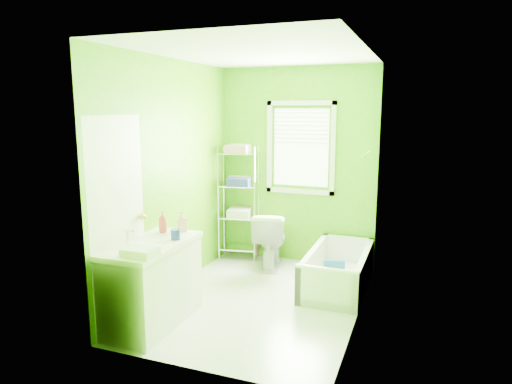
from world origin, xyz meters
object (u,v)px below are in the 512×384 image
(toilet, at_px, (270,239))
(vanity, at_px, (152,281))
(wire_shelf_unit, at_px, (240,190))
(bathtub, at_px, (338,275))

(toilet, relative_size, vanity, 0.69)
(toilet, relative_size, wire_shelf_unit, 0.47)
(bathtub, distance_m, vanity, 2.17)
(toilet, xyz_separation_m, wire_shelf_unit, (-0.51, 0.20, 0.59))
(bathtub, bearing_deg, toilet, 157.58)
(wire_shelf_unit, bearing_deg, vanity, -90.86)
(bathtub, xyz_separation_m, vanity, (-1.51, -1.54, 0.29))
(bathtub, height_order, toilet, toilet)
(vanity, xyz_separation_m, wire_shelf_unit, (0.03, 2.14, 0.53))
(toilet, bearing_deg, bathtub, 145.85)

